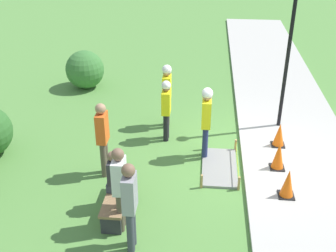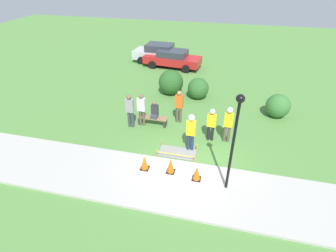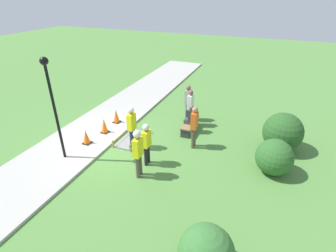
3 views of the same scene
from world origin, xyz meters
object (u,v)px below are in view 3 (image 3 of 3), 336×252
at_px(traffic_cone_near_patch, 116,116).
at_px(bystander_in_gray_shirt, 190,106).
at_px(traffic_cone_sidewalk_edge, 86,137).
at_px(bystander_in_orange_shirt, 194,125).
at_px(bystander_in_white_shirt, 188,101).
at_px(park_bench, 190,125).
at_px(traffic_cone_far_patch, 104,126).
at_px(worker_trainee, 146,141).
at_px(worker_assistant, 138,149).
at_px(lamppost_near, 52,96).
at_px(worker_supervisor, 132,123).
at_px(person_seated_on_bench, 191,116).

xyz_separation_m(traffic_cone_near_patch, bystander_in_gray_shirt, (-1.20, 3.33, 0.60)).
distance_m(traffic_cone_sidewalk_edge, bystander_in_gray_shirt, 4.85).
distance_m(bystander_in_orange_shirt, bystander_in_white_shirt, 2.53).
relative_size(traffic_cone_near_patch, park_bench, 0.42).
bearing_deg(traffic_cone_far_patch, worker_trainee, 64.73).
xyz_separation_m(traffic_cone_sidewalk_edge, bystander_in_orange_shirt, (-1.57, 4.19, 0.63)).
xyz_separation_m(traffic_cone_sidewalk_edge, worker_assistant, (0.99, 2.99, 0.70)).
distance_m(bystander_in_white_shirt, lamppost_near, 6.23).
distance_m(worker_supervisor, bystander_in_white_shirt, 3.54).
distance_m(traffic_cone_far_patch, park_bench, 3.89).
bearing_deg(bystander_in_orange_shirt, bystander_in_white_shirt, -155.94).
height_order(traffic_cone_far_patch, traffic_cone_sidewalk_edge, traffic_cone_far_patch).
xyz_separation_m(person_seated_on_bench, lamppost_near, (3.89, -3.84, 1.83)).
distance_m(traffic_cone_far_patch, bystander_in_gray_shirt, 4.04).
relative_size(person_seated_on_bench, worker_supervisor, 0.48).
bearing_deg(bystander_in_gray_shirt, traffic_cone_sidewalk_edge, -45.74).
distance_m(traffic_cone_near_patch, worker_assistant, 4.32).
bearing_deg(worker_supervisor, lamppost_near, -50.01).
bearing_deg(lamppost_near, traffic_cone_near_patch, 175.16).
bearing_deg(worker_assistant, traffic_cone_far_patch, -126.17).
bearing_deg(worker_supervisor, person_seated_on_bench, 140.50).
bearing_deg(lamppost_near, person_seated_on_bench, 135.37).
relative_size(park_bench, worker_supervisor, 0.84).
distance_m(person_seated_on_bench, worker_supervisor, 2.83).
relative_size(worker_trainee, bystander_in_gray_shirt, 0.94).
relative_size(traffic_cone_sidewalk_edge, bystander_in_gray_shirt, 0.35).
bearing_deg(worker_assistant, bystander_in_gray_shirt, 174.03).
bearing_deg(traffic_cone_sidewalk_edge, traffic_cone_far_patch, 171.37).
bearing_deg(bystander_in_white_shirt, traffic_cone_sidewalk_edge, -39.18).
bearing_deg(worker_trainee, park_bench, 167.40).
xyz_separation_m(bystander_in_orange_shirt, bystander_in_white_shirt, (-2.31, -1.03, 0.00)).
relative_size(traffic_cone_sidewalk_edge, worker_trainee, 0.37).
relative_size(traffic_cone_near_patch, worker_assistant, 0.36).
distance_m(traffic_cone_far_patch, bystander_in_orange_shirt, 4.10).
bearing_deg(traffic_cone_far_patch, bystander_in_gray_shirt, 124.78).
bearing_deg(traffic_cone_far_patch, park_bench, 117.11).
xyz_separation_m(traffic_cone_sidewalk_edge, lamppost_near, (1.15, -0.17, 2.23)).
bearing_deg(traffic_cone_sidewalk_edge, park_bench, 128.18).
xyz_separation_m(traffic_cone_sidewalk_edge, person_seated_on_bench, (-2.74, 3.67, 0.40)).
bearing_deg(lamppost_near, bystander_in_orange_shirt, 121.95).
bearing_deg(person_seated_on_bench, park_bench, -155.42).
xyz_separation_m(worker_trainee, lamppost_near, (0.92, -3.10, 1.64)).
bearing_deg(traffic_cone_far_patch, traffic_cone_near_patch, -177.25).
height_order(person_seated_on_bench, worker_assistant, worker_assistant).
height_order(worker_supervisor, bystander_in_white_shirt, worker_supervisor).
bearing_deg(park_bench, worker_supervisor, -37.33).
bearing_deg(traffic_cone_sidewalk_edge, person_seated_on_bench, 126.72).
relative_size(traffic_cone_near_patch, worker_supervisor, 0.35).
height_order(bystander_in_orange_shirt, bystander_in_gray_shirt, bystander_in_orange_shirt).
relative_size(traffic_cone_near_patch, bystander_in_gray_shirt, 0.36).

